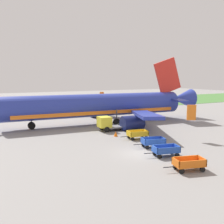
% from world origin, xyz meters
% --- Properties ---
extents(ground_plane, '(220.00, 220.00, 0.00)m').
position_xyz_m(ground_plane, '(0.00, 0.00, 0.00)').
color(ground_plane, gray).
extents(grass_strip, '(220.00, 28.00, 0.06)m').
position_xyz_m(grass_strip, '(0.00, 46.25, 0.03)').
color(grass_strip, '#477A38').
rests_on(grass_strip, ground).
extents(airplane, '(37.67, 30.27, 11.34)m').
position_xyz_m(airplane, '(4.35, 17.00, 3.05)').
color(airplane, '#28389E').
rests_on(airplane, ground).
extents(baggage_cart_nearest, '(3.62, 2.04, 1.07)m').
position_xyz_m(baggage_cart_nearest, '(0.69, -6.11, 0.60)').
color(baggage_cart_nearest, orange).
rests_on(baggage_cart_nearest, ground).
extents(baggage_cart_second_in_row, '(3.62, 1.97, 1.07)m').
position_xyz_m(baggage_cart_second_in_row, '(1.62, -2.09, 0.60)').
color(baggage_cart_second_in_row, '#234CB2').
rests_on(baggage_cart_second_in_row, ground).
extents(baggage_cart_third_in_row, '(3.62, 1.98, 1.07)m').
position_xyz_m(baggage_cart_third_in_row, '(2.56, 1.16, 0.60)').
color(baggage_cart_third_in_row, '#234CB2').
rests_on(baggage_cart_third_in_row, ground).
extents(baggage_cart_fourth_in_row, '(3.62, 1.75, 1.07)m').
position_xyz_m(baggage_cart_fourth_in_row, '(3.27, 5.27, 0.60)').
color(baggage_cart_fourth_in_row, gold).
rests_on(baggage_cart_fourth_in_row, ground).
extents(service_truck_beside_carts, '(4.53, 2.33, 2.10)m').
position_xyz_m(service_truck_beside_carts, '(2.28, 11.50, 1.10)').
color(service_truck_beside_carts, slate).
rests_on(service_truck_beside_carts, ground).
extents(traffic_cone_near_plane, '(0.51, 0.51, 0.67)m').
position_xyz_m(traffic_cone_near_plane, '(1.58, 7.84, 0.34)').
color(traffic_cone_near_plane, orange).
rests_on(traffic_cone_near_plane, ground).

